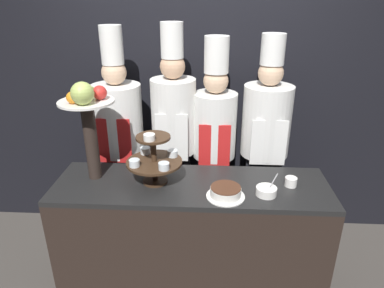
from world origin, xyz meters
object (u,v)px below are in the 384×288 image
at_px(chef_center_left, 174,135).
at_px(tiered_stand, 154,158).
at_px(serving_bowl_near, 266,191).
at_px(chef_right, 265,141).
at_px(chef_left, 120,138).
at_px(cake_round, 226,192).
at_px(fruit_pedestal, 87,114).
at_px(cup_white, 291,182).
at_px(chef_center_right, 214,142).

bearing_deg(chef_center_left, tiered_stand, -98.17).
relative_size(serving_bowl_near, chef_right, 0.08).
distance_m(tiered_stand, chef_right, 0.97).
bearing_deg(chef_left, cake_round, -39.61).
bearing_deg(serving_bowl_near, chef_right, 83.56).
xyz_separation_m(serving_bowl_near, chef_center_left, (-0.66, 0.66, 0.10)).
bearing_deg(cake_round, fruit_pedestal, 167.86).
distance_m(chef_left, chef_right, 1.18).
distance_m(fruit_pedestal, chef_left, 0.63).
bearing_deg(chef_right, serving_bowl_near, -96.44).
relative_size(tiered_stand, serving_bowl_near, 2.44).
height_order(cake_round, cup_white, cake_round).
height_order(tiered_stand, chef_center_right, chef_center_right).
bearing_deg(chef_center_right, chef_right, -0.01).
distance_m(chef_left, chef_center_left, 0.45).
height_order(cup_white, serving_bowl_near, serving_bowl_near).
bearing_deg(serving_bowl_near, cup_white, 34.24).
bearing_deg(tiered_stand, chef_right, 33.69).
bearing_deg(chef_left, fruit_pedestal, -95.94).
xyz_separation_m(cake_round, chef_left, (-0.84, 0.70, 0.06)).
height_order(serving_bowl_near, chef_right, chef_right).
bearing_deg(fruit_pedestal, cake_round, -12.14).
distance_m(cup_white, serving_bowl_near, 0.22).
relative_size(serving_bowl_near, chef_center_right, 0.08).
xyz_separation_m(serving_bowl_near, chef_left, (-1.10, 0.66, 0.06)).
distance_m(serving_bowl_near, chef_center_right, 0.74).
bearing_deg(serving_bowl_near, chef_center_left, 134.86).
height_order(tiered_stand, cup_white, tiered_stand).
bearing_deg(chef_right, chef_center_right, 179.99).
relative_size(cake_round, cup_white, 3.07).
height_order(chef_center_right, chef_right, chef_right).
distance_m(tiered_stand, chef_left, 0.66).
relative_size(cake_round, chef_center_left, 0.13).
bearing_deg(tiered_stand, chef_left, 124.56).
distance_m(tiered_stand, cake_round, 0.52).
distance_m(chef_center_right, chef_right, 0.40).
distance_m(serving_bowl_near, chef_center_left, 0.93).
bearing_deg(serving_bowl_near, cake_round, -171.43).
height_order(serving_bowl_near, chef_center_right, chef_center_right).
relative_size(fruit_pedestal, chef_center_right, 0.38).
bearing_deg(tiered_stand, cake_round, -18.67).
xyz_separation_m(fruit_pedestal, chef_right, (1.23, 0.51, -0.38)).
distance_m(cake_round, chef_center_left, 0.81).
xyz_separation_m(fruit_pedestal, cake_round, (0.90, -0.19, -0.44)).
bearing_deg(chef_center_left, chef_left, -180.00).
relative_size(tiered_stand, chef_center_left, 0.20).
xyz_separation_m(chef_left, chef_center_left, (0.45, 0.00, 0.04)).
xyz_separation_m(tiered_stand, chef_center_right, (0.40, 0.54, -0.10)).
bearing_deg(cup_white, chef_center_left, 147.23).
height_order(tiered_stand, chef_center_left, chef_center_left).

